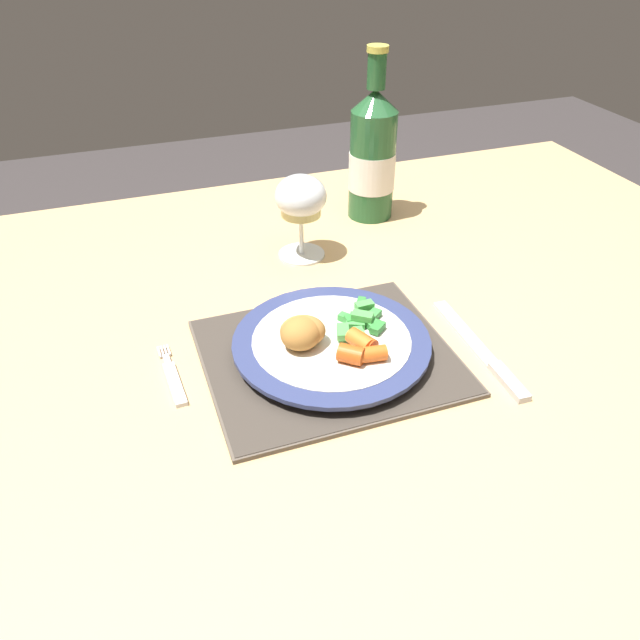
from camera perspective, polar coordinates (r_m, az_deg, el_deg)
ground_plane at (r=1.41m, az=-1.06°, el=-25.93°), size 6.00×6.00×0.00m
dining_table at (r=0.89m, az=-1.52°, el=-4.57°), size 1.57×1.03×0.74m
placemat at (r=0.79m, az=0.73°, el=-3.35°), size 0.31×0.27×0.01m
dinner_plate at (r=0.79m, az=1.05°, el=-2.23°), size 0.25×0.25×0.02m
breaded_croquettes at (r=0.76m, az=-1.66°, el=-1.11°), size 0.07×0.07×0.04m
green_beans_pile at (r=0.80m, az=3.74°, el=-0.01°), size 0.08×0.09×0.02m
glazed_carrots at (r=0.75m, az=3.73°, el=-2.59°), size 0.06×0.06×0.02m
fork at (r=0.78m, az=-13.28°, el=-5.26°), size 0.02×0.12×0.01m
table_knife at (r=0.82m, az=14.88°, el=-3.15°), size 0.02×0.22×0.01m
wine_glass at (r=0.97m, az=-1.78°, el=10.84°), size 0.08×0.08×0.14m
bottle at (r=1.11m, az=4.82°, el=14.71°), size 0.08×0.08×0.29m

